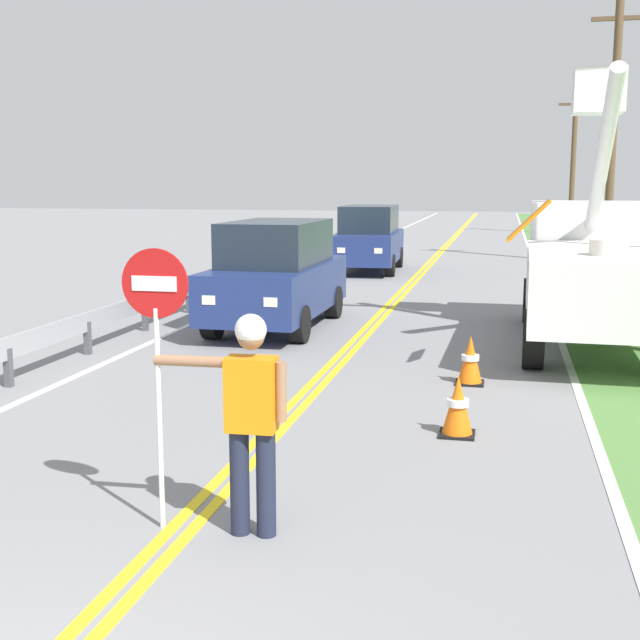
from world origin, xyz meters
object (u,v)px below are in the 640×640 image
oncoming_suv_second (369,238)px  utility_pole_far (573,161)px  traffic_cone_lead (458,407)px  stop_sign_paddle (156,326)px  oncoming_suv_nearest (277,274)px  utility_pole_mid (613,130)px  utility_bucket_truck (593,264)px  traffic_cone_mid (470,361)px  flagger_worker (250,410)px

oncoming_suv_second → utility_pole_far: size_ratio=0.61×
traffic_cone_lead → utility_pole_far: bearing=84.1°
stop_sign_paddle → oncoming_suv_nearest: 9.64m
utility_pole_mid → utility_pole_far: size_ratio=1.16×
utility_bucket_truck → oncoming_suv_second: size_ratio=1.47×
oncoming_suv_second → traffic_cone_lead: 17.62m
traffic_cone_lead → oncoming_suv_nearest: bearing=121.3°
oncoming_suv_nearest → traffic_cone_mid: bearing=-44.7°
oncoming_suv_second → oncoming_suv_nearest: bearing=-90.5°
oncoming_suv_second → utility_bucket_truck: bearing=-62.0°
oncoming_suv_second → utility_pole_far: utility_pole_far is taller
oncoming_suv_second → traffic_cone_lead: size_ratio=6.67×
utility_pole_far → traffic_cone_mid: size_ratio=10.85×
flagger_worker → oncoming_suv_second: oncoming_suv_second is taller
oncoming_suv_nearest → utility_pole_mid: bearing=62.2°
utility_bucket_truck → traffic_cone_lead: utility_bucket_truck is taller
utility_pole_mid → utility_bucket_truck: bearing=-97.4°
oncoming_suv_nearest → utility_pole_far: bearing=76.3°
flagger_worker → traffic_cone_lead: flagger_worker is taller
traffic_cone_lead → traffic_cone_mid: size_ratio=1.00×
utility_bucket_truck → traffic_cone_lead: size_ratio=9.79×
oncoming_suv_nearest → utility_pole_mid: utility_pole_mid is taller
oncoming_suv_nearest → utility_bucket_truck: bearing=-1.0°
utility_bucket_truck → utility_pole_mid: utility_pole_mid is taller
utility_bucket_truck → oncoming_suv_second: 12.38m
oncoming_suv_second → traffic_cone_mid: size_ratio=6.67×
flagger_worker → traffic_cone_lead: 3.49m
oncoming_suv_nearest → utility_pole_far: (7.87, 32.30, 2.92)m
flagger_worker → stop_sign_paddle: 1.02m
flagger_worker → utility_bucket_truck: (3.51, 9.35, 0.35)m
utility_bucket_truck → traffic_cone_lead: 6.67m
traffic_cone_lead → traffic_cone_mid: same height
flagger_worker → oncoming_suv_second: bearing=96.5°
utility_pole_far → traffic_cone_lead: size_ratio=10.85×
oncoming_suv_nearest → oncoming_suv_second: (0.09, 10.82, 0.00)m
utility_pole_far → oncoming_suv_second: bearing=-109.9°
stop_sign_paddle → traffic_cone_lead: 4.08m
oncoming_suv_nearest → oncoming_suv_second: size_ratio=0.99×
flagger_worker → oncoming_suv_nearest: 9.75m
oncoming_suv_second → utility_pole_mid: bearing=27.6°
flagger_worker → oncoming_suv_second: size_ratio=0.39×
stop_sign_paddle → traffic_cone_mid: (2.29, 5.61, -1.37)m
oncoming_suv_second → utility_pole_mid: 9.43m
flagger_worker → utility_pole_far: size_ratio=0.24×
utility_pole_mid → utility_pole_far: (0.04, 17.43, -0.63)m
stop_sign_paddle → traffic_cone_mid: 6.22m
utility_pole_mid → traffic_cone_lead: (-3.96, -21.24, -4.27)m
flagger_worker → oncoming_suv_nearest: oncoming_suv_nearest is taller
oncoming_suv_nearest → oncoming_suv_second: 10.82m
stop_sign_paddle → utility_pole_mid: 25.30m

